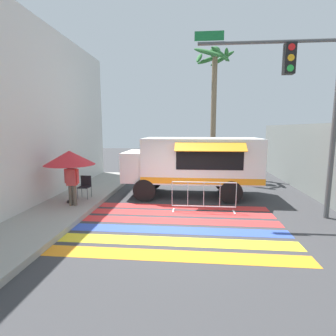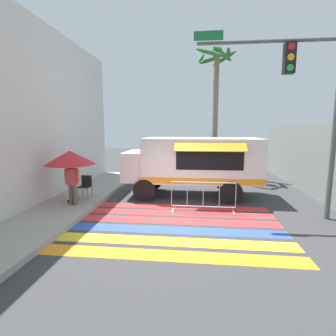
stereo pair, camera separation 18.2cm
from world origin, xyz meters
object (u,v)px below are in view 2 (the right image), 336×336
at_px(vendor_person, 72,181).
at_px(barricade_front, 203,197).
at_px(food_truck, 191,161).
at_px(traffic_signal_pole, 308,91).
at_px(patio_umbrella, 70,158).
at_px(folding_chair, 86,184).
at_px(palm_tree, 215,84).

xyz_separation_m(vendor_person, barricade_front, (4.61, 0.25, -0.52)).
distance_m(food_truck, vendor_person, 4.81).
relative_size(traffic_signal_pole, patio_umbrella, 3.04).
distance_m(folding_chair, vendor_person, 1.15).
bearing_deg(barricade_front, patio_umbrella, 178.37).
bearing_deg(barricade_front, palm_tree, 83.68).
bearing_deg(barricade_front, food_truck, 102.52).
relative_size(barricade_front, palm_tree, 0.30).
bearing_deg(palm_tree, barricade_front, -96.32).
distance_m(folding_chair, barricade_front, 4.69).
bearing_deg(patio_umbrella, folding_chair, 71.73).
distance_m(folding_chair, palm_tree, 9.12).
relative_size(food_truck, traffic_signal_pole, 0.96).
bearing_deg(patio_umbrella, vendor_person, -59.56).
xyz_separation_m(food_truck, barricade_front, (0.48, -2.17, -0.98)).
bearing_deg(folding_chair, palm_tree, 52.85).
bearing_deg(food_truck, traffic_signal_pole, -34.41).
height_order(patio_umbrella, folding_chair, patio_umbrella).
bearing_deg(vendor_person, patio_umbrella, 119.47).
distance_m(vendor_person, barricade_front, 4.65).
xyz_separation_m(vendor_person, palm_tree, (5.34, 6.85, 4.30)).
relative_size(food_truck, barricade_front, 2.53).
bearing_deg(food_truck, barricade_front, -77.48).
relative_size(food_truck, folding_chair, 6.52).
bearing_deg(food_truck, patio_umbrella, -155.07).
height_order(traffic_signal_pole, folding_chair, traffic_signal_pole).
height_order(food_truck, traffic_signal_pole, traffic_signal_pole).
height_order(food_truck, vendor_person, food_truck).
bearing_deg(vendor_person, traffic_signal_pole, -1.07).
bearing_deg(vendor_person, food_truck, 29.39).
bearing_deg(traffic_signal_pole, patio_umbrella, 177.06).
relative_size(folding_chair, vendor_person, 0.55).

